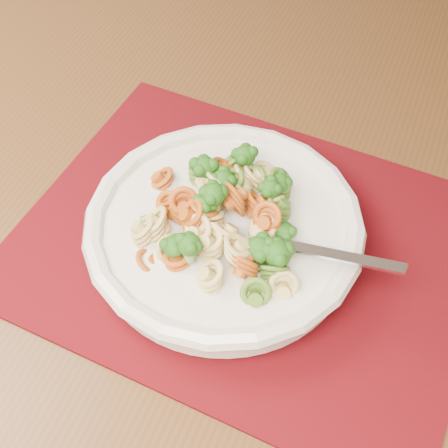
# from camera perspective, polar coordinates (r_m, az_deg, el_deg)

# --- Properties ---
(dining_table) EXTENTS (1.72, 1.36, 0.75)m
(dining_table) POSITION_cam_1_polar(r_m,az_deg,el_deg) (0.74, 4.56, -3.06)
(dining_table) COLOR #4E2C16
(dining_table) RESTS_ON ground
(placemat) EXTENTS (0.55, 0.48, 0.00)m
(placemat) POSITION_cam_1_polar(r_m,az_deg,el_deg) (0.63, 2.12, -1.95)
(placemat) COLOR #4C030F
(placemat) RESTS_ON dining_table
(pasta_bowl) EXTENTS (0.27, 0.27, 0.05)m
(pasta_bowl) POSITION_cam_1_polar(r_m,az_deg,el_deg) (0.61, 0.00, -0.55)
(pasta_bowl) COLOR silver
(pasta_bowl) RESTS_ON placemat
(pasta_broccoli_heap) EXTENTS (0.23, 0.23, 0.06)m
(pasta_broccoli_heap) POSITION_cam_1_polar(r_m,az_deg,el_deg) (0.59, 0.00, 0.36)
(pasta_broccoli_heap) COLOR #DBB96C
(pasta_broccoli_heap) RESTS_ON pasta_bowl
(fork) EXTENTS (0.18, 0.10, 0.08)m
(fork) POSITION_cam_1_polar(r_m,az_deg,el_deg) (0.58, 3.76, -1.51)
(fork) COLOR silver
(fork) RESTS_ON pasta_bowl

